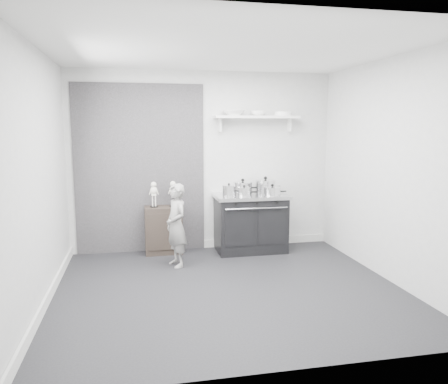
# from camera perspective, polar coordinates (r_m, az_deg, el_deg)

# --- Properties ---
(ground) EXTENTS (4.00, 4.00, 0.00)m
(ground) POSITION_cam_1_polar(r_m,az_deg,el_deg) (5.23, 0.51, -12.47)
(ground) COLOR black
(ground) RESTS_ON ground
(room_shell) EXTENTS (4.02, 3.62, 2.71)m
(room_shell) POSITION_cam_1_polar(r_m,az_deg,el_deg) (5.02, -0.82, 5.83)
(room_shell) COLOR silver
(room_shell) RESTS_ON ground
(wall_shelf) EXTENTS (1.30, 0.26, 0.24)m
(wall_shelf) POSITION_cam_1_polar(r_m,az_deg,el_deg) (6.71, 4.28, 9.64)
(wall_shelf) COLOR silver
(wall_shelf) RESTS_ON room_shell
(stove) EXTENTS (1.08, 0.68, 0.87)m
(stove) POSITION_cam_1_polar(r_m,az_deg,el_deg) (6.64, 3.48, -3.99)
(stove) COLOR black
(stove) RESTS_ON ground
(side_cabinet) EXTENTS (0.54, 0.32, 0.71)m
(side_cabinet) POSITION_cam_1_polar(r_m,az_deg,el_deg) (6.58, -7.90, -4.93)
(side_cabinet) COLOR black
(side_cabinet) RESTS_ON ground
(child) EXTENTS (0.39, 0.48, 1.13)m
(child) POSITION_cam_1_polar(r_m,az_deg,el_deg) (5.91, -6.23, -4.35)
(child) COLOR gray
(child) RESTS_ON ground
(pot_front_left) EXTENTS (0.28, 0.19, 0.19)m
(pot_front_left) POSITION_cam_1_polar(r_m,az_deg,el_deg) (6.38, 0.65, 0.18)
(pot_front_left) COLOR silver
(pot_front_left) RESTS_ON stove
(pot_back_left) EXTENTS (0.38, 0.29, 0.22)m
(pot_back_left) POSITION_cam_1_polar(r_m,az_deg,el_deg) (6.67, 2.47, 0.61)
(pot_back_left) COLOR silver
(pot_back_left) RESTS_ON stove
(pot_back_right) EXTENTS (0.39, 0.31, 0.25)m
(pot_back_right) POSITION_cam_1_polar(r_m,az_deg,el_deg) (6.72, 5.43, 0.76)
(pot_back_right) COLOR silver
(pot_back_right) RESTS_ON stove
(pot_front_right) EXTENTS (0.34, 0.25, 0.17)m
(pot_front_right) POSITION_cam_1_polar(r_m,az_deg,el_deg) (6.47, 6.33, 0.12)
(pot_front_right) COLOR silver
(pot_front_right) RESTS_ON stove
(pot_front_center) EXTENTS (0.28, 0.19, 0.16)m
(pot_front_center) POSITION_cam_1_polar(r_m,az_deg,el_deg) (6.38, 2.66, 0.05)
(pot_front_center) COLOR silver
(pot_front_center) RESTS_ON stove
(skeleton_full) EXTENTS (0.12, 0.08, 0.43)m
(skeleton_full) POSITION_cam_1_polar(r_m,az_deg,el_deg) (6.46, -9.15, -0.07)
(skeleton_full) COLOR silver
(skeleton_full) RESTS_ON side_cabinet
(skeleton_torso) EXTENTS (0.12, 0.08, 0.43)m
(skeleton_torso) POSITION_cam_1_polar(r_m,az_deg,el_deg) (6.48, -6.68, 0.02)
(skeleton_torso) COLOR silver
(skeleton_torso) RESTS_ON side_cabinet
(bowl_large) EXTENTS (0.32, 0.32, 0.08)m
(bowl_large) POSITION_cam_1_polar(r_m,az_deg,el_deg) (6.62, 1.26, 10.29)
(bowl_large) COLOR white
(bowl_large) RESTS_ON wall_shelf
(bowl_small) EXTENTS (0.23, 0.23, 0.07)m
(bowl_small) POSITION_cam_1_polar(r_m,az_deg,el_deg) (6.71, 4.53, 10.22)
(bowl_small) COLOR white
(bowl_small) RESTS_ON wall_shelf
(plate_stack) EXTENTS (0.26, 0.26, 0.06)m
(plate_stack) POSITION_cam_1_polar(r_m,az_deg,el_deg) (6.83, 7.71, 10.09)
(plate_stack) COLOR white
(plate_stack) RESTS_ON wall_shelf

